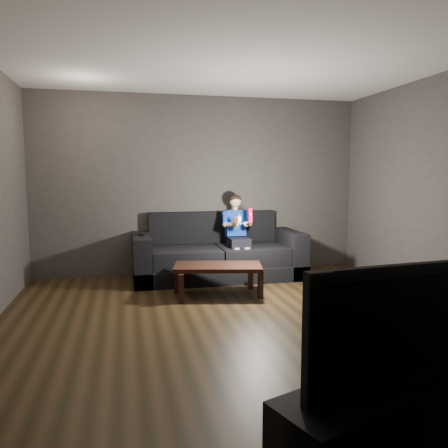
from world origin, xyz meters
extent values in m
plane|color=black|center=(0.00, 0.00, 0.00)|extent=(5.00, 5.00, 0.00)
cube|color=#3D3935|center=(0.00, 2.50, 1.35)|extent=(5.00, 0.04, 2.70)
cube|color=#3D3935|center=(0.00, -2.50, 1.35)|extent=(5.00, 0.04, 2.70)
cube|color=silver|center=(0.00, 0.00, 2.70)|extent=(5.00, 5.00, 0.02)
cube|color=black|center=(0.17, 2.04, 0.11)|extent=(2.45, 1.06, 0.21)
cube|color=black|center=(-0.32, 1.93, 0.34)|extent=(0.96, 0.75, 0.26)
cube|color=black|center=(0.66, 1.93, 0.34)|extent=(0.96, 0.75, 0.26)
cube|color=black|center=(0.17, 2.45, 0.71)|extent=(1.96, 0.25, 0.48)
cube|color=black|center=(-0.93, 2.04, 0.33)|extent=(0.25, 1.06, 0.67)
cube|color=black|center=(1.27, 2.04, 0.33)|extent=(0.25, 1.06, 0.67)
cube|color=black|center=(0.45, 1.91, 0.53)|extent=(0.29, 0.36, 0.13)
cube|color=navy|center=(0.45, 2.10, 0.79)|extent=(0.29, 0.20, 0.40)
cube|color=orange|center=(0.45, 2.02, 0.85)|extent=(0.09, 0.09, 0.10)
cube|color=red|center=(0.45, 2.02, 0.85)|extent=(0.06, 0.06, 0.06)
cylinder|color=#D9AE7E|center=(0.45, 2.10, 1.01)|extent=(0.07, 0.07, 0.06)
sphere|color=#D9AE7E|center=(0.45, 2.10, 1.12)|extent=(0.17, 0.17, 0.17)
ellipsoid|color=black|center=(0.45, 2.11, 1.14)|extent=(0.18, 0.18, 0.15)
cylinder|color=navy|center=(0.27, 2.04, 0.86)|extent=(0.08, 0.22, 0.18)
cylinder|color=navy|center=(0.62, 2.04, 0.86)|extent=(0.08, 0.22, 0.18)
cylinder|color=#D9AE7E|center=(0.32, 1.89, 0.82)|extent=(0.13, 0.23, 0.10)
cylinder|color=#D9AE7E|center=(0.58, 1.89, 0.82)|extent=(0.13, 0.23, 0.10)
sphere|color=#D9AE7E|center=(0.38, 1.79, 0.81)|extent=(0.08, 0.08, 0.08)
sphere|color=#D9AE7E|center=(0.53, 1.79, 0.81)|extent=(0.08, 0.08, 0.08)
cylinder|color=#D9AE7E|center=(0.37, 1.72, 0.32)|extent=(0.09, 0.09, 0.33)
cylinder|color=#D9AE7E|center=(0.52, 1.72, 0.32)|extent=(0.09, 0.09, 0.33)
cube|color=red|center=(0.53, 1.59, 0.96)|extent=(0.05, 0.07, 0.20)
cube|color=#761300|center=(0.53, 1.57, 1.01)|extent=(0.03, 0.01, 0.03)
cylinder|color=white|center=(0.53, 1.57, 0.94)|extent=(0.02, 0.01, 0.02)
ellipsoid|color=white|center=(0.38, 1.59, 0.91)|extent=(0.06, 0.09, 0.14)
cylinder|color=black|center=(0.38, 1.56, 0.96)|extent=(0.02, 0.01, 0.02)
cube|color=black|center=(-0.93, 1.98, 0.68)|extent=(0.07, 0.17, 0.03)
cube|color=black|center=(-0.93, 2.04, 0.70)|extent=(0.02, 0.02, 0.00)
cube|color=black|center=(-0.03, 1.09, 0.37)|extent=(1.17, 0.75, 0.05)
cube|color=black|center=(-0.52, 0.87, 0.17)|extent=(0.06, 0.06, 0.34)
cube|color=black|center=(0.46, 0.87, 0.17)|extent=(0.06, 0.06, 0.34)
cube|color=black|center=(-0.52, 1.31, 0.17)|extent=(0.06, 0.06, 0.34)
cube|color=black|center=(0.46, 1.31, 0.17)|extent=(0.06, 0.06, 0.34)
cube|color=black|center=(0.14, -2.27, 0.23)|extent=(1.36, 0.80, 0.47)
imported|color=black|center=(0.14, -2.27, 0.78)|extent=(1.10, 0.25, 0.63)
camera|label=1|loc=(-1.14, -4.14, 1.52)|focal=35.00mm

